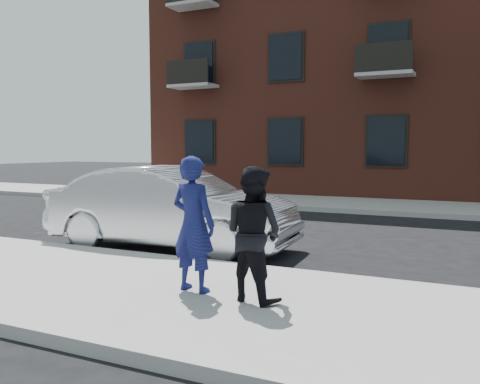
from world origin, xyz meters
The scene contains 9 objects.
ground centered at (0.00, 0.00, 0.00)m, with size 100.00×100.00×0.00m, color black.
near_sidewalk centered at (0.00, -0.25, 0.07)m, with size 50.00×3.50×0.15m, color gray.
near_curb centered at (0.00, 1.55, 0.07)m, with size 50.00×0.10×0.15m, color #999691.
far_sidewalk centered at (0.00, 11.25, 0.07)m, with size 50.00×3.50×0.15m, color gray.
far_curb centered at (0.00, 9.45, 0.07)m, with size 50.00×0.10×0.15m, color #999691.
apartment_building centered at (2.00, 18.00, 6.16)m, with size 24.30×10.30×12.30m.
silver_sedan centered at (-2.21, 2.67, 0.80)m, with size 1.69×4.86×1.60m, color silver.
man_hoodie centered at (-0.07, -0.09, 1.01)m, with size 0.68×0.54×1.72m.
man_peacoat centered at (0.77, -0.11, 0.95)m, with size 0.91×0.78×1.60m.
Camera 1 is at (3.18, -5.56, 1.97)m, focal length 38.00 mm.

